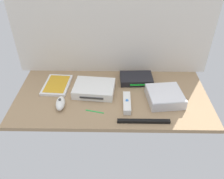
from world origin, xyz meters
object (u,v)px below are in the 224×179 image
Objects in this scene: game_console at (94,88)px; stylus_pen at (95,111)px; mini_computer at (165,96)px; game_case at (57,85)px; remote_wand at (127,103)px; remote_nunchuk at (60,103)px; sensor_bar at (144,121)px; network_router at (136,79)px.

game_console is 2.49× the size of stylus_pen.
mini_computer is 58.26cm from game_case.
game_console is 20.07cm from remote_wand.
game_case is at bearing 171.87° from game_console.
remote_wand is at bearing -2.20° from remote_nunchuk.
stylus_pen is (-15.55, -5.04, -1.16)cm from remote_wand.
stylus_pen is at bearing 163.52° from sensor_bar.
stylus_pen is at bearing -16.70° from remote_nunchuk.
remote_wand is 1.65× the size of stylus_pen.
mini_computer is 2.10× the size of stylus_pen.
game_case is 1.92× the size of remote_nunchuk.
remote_nunchuk reaches higher than sensor_bar.
mini_computer reaches higher than remote_wand.
remote_nunchuk is (-32.50, -1.45, 0.53)cm from remote_wand.
sensor_bar is (45.14, -27.67, -0.06)cm from game_case.
game_case is 30.57cm from stylus_pen.
remote_nunchuk is at bearing -176.86° from remote_wand.
network_router reaches higher than sensor_bar.
mini_computer is at bearing -4.97° from game_console.
remote_nunchuk is at bearing -69.02° from game_case.
game_case is 2.20× the size of stylus_pen.
sensor_bar is at bearing -90.11° from network_router.
remote_wand is 0.62× the size of sensor_bar.
remote_nunchuk is (-15.58, -12.24, -0.16)cm from game_console.
network_router is 1.79× the size of remote_nunchuk.
game_console is 2.17× the size of remote_nunchuk.
sensor_bar is (7.22, -11.86, -0.81)cm from remote_wand.
game_case reaches higher than sensor_bar.
game_console is at bearing -9.90° from game_case.
remote_nunchuk is 1.15× the size of stylus_pen.
sensor_bar reaches higher than stylus_pen.
network_router is at bearing 25.79° from remote_nunchuk.
remote_wand reaches higher than sensor_bar.
remote_nunchuk is at bearing -151.73° from network_router.
network_router reaches higher than stylus_pen.
remote_nunchuk reaches higher than game_case.
mini_computer is at bearing 1.52° from remote_nunchuk.
network_router is 1.24× the size of remote_wand.
network_router reaches higher than game_case.
sensor_bar is (39.72, -10.41, -1.34)cm from remote_nunchuk.
game_case is 52.94cm from sensor_bar.
sensor_bar is at bearing -37.86° from game_console.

